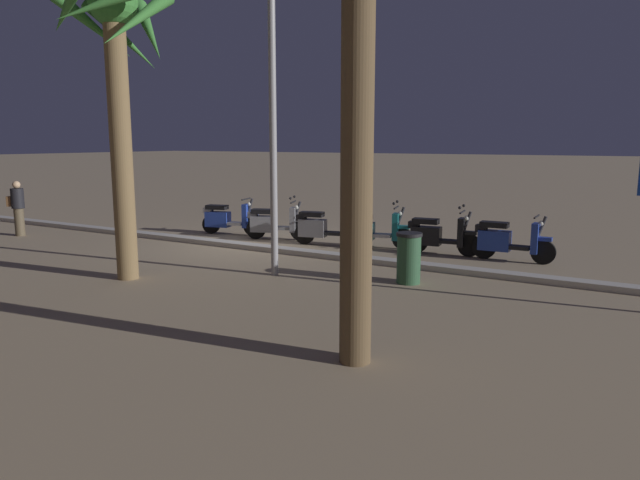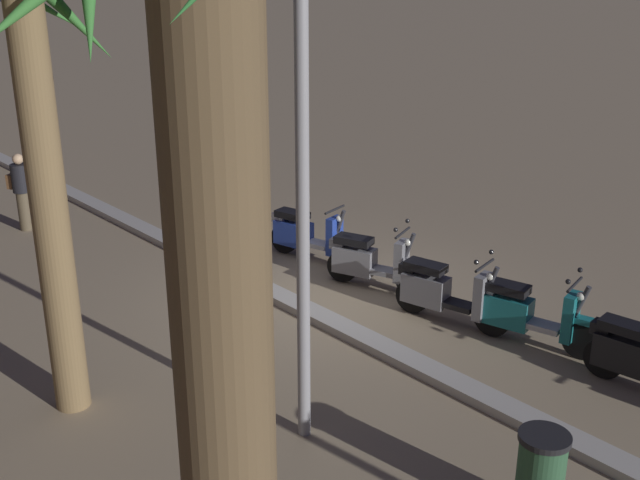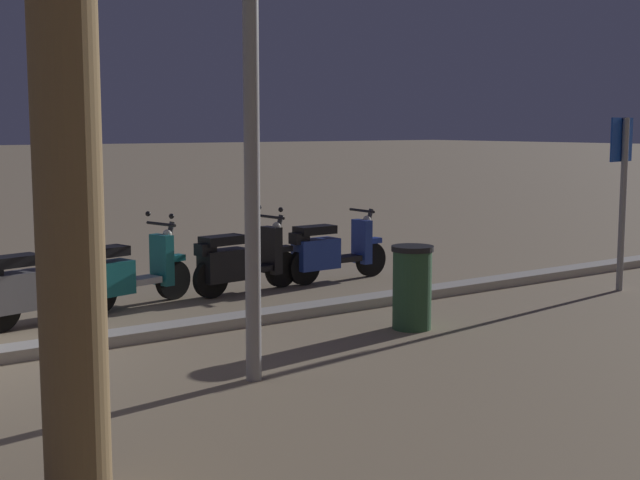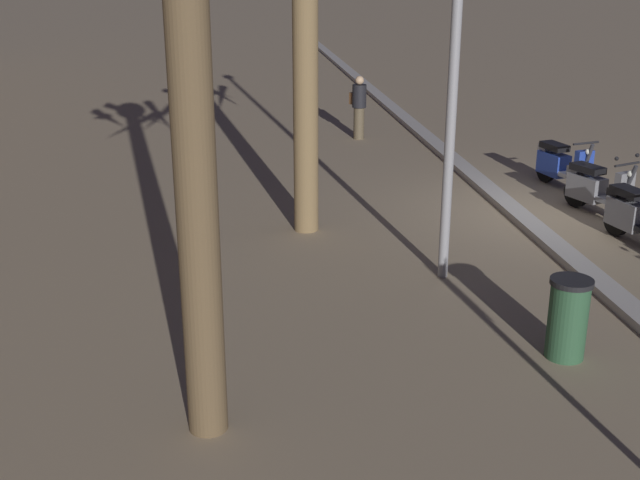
{
  "view_description": "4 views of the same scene",
  "coord_description": "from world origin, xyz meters",
  "px_view_note": "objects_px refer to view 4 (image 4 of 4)",
  "views": [
    {
      "loc": [
        -9.0,
        11.89,
        2.63
      ],
      "look_at": [
        -4.26,
        3.83,
        1.04
      ],
      "focal_mm": 32.93,
      "sensor_mm": 36.0,
      "label": 1
    },
    {
      "loc": [
        -8.08,
        7.28,
        4.96
      ],
      "look_at": [
        -0.54,
        0.62,
        1.3
      ],
      "focal_mm": 42.93,
      "sensor_mm": 36.0,
      "label": 2
    },
    {
      "loc": [
        1.59,
        9.29,
        2.29
      ],
      "look_at": [
        -3.88,
        1.68,
        1.08
      ],
      "focal_mm": 49.94,
      "sensor_mm": 36.0,
      "label": 3
    },
    {
      "loc": [
        -12.82,
        5.72,
        4.37
      ],
      "look_at": [
        -3.37,
        4.45,
        0.94
      ],
      "focal_mm": 45.48,
      "sensor_mm": 36.0,
      "label": 4
    }
  ],
  "objects_px": {
    "scooter_grey_mid_front": "(598,189)",
    "litter_bin": "(568,318)",
    "scooter_grey_lead_nearest": "(639,217)",
    "pedestrian_strolling_near_curb": "(359,106)",
    "scooter_blue_mid_centre": "(562,166)"
  },
  "relations": [
    {
      "from": "scooter_grey_mid_front",
      "to": "scooter_blue_mid_centre",
      "type": "xyz_separation_m",
      "value": [
        1.64,
        -0.06,
        0.0
      ]
    },
    {
      "from": "scooter_grey_mid_front",
      "to": "scooter_blue_mid_centre",
      "type": "height_order",
      "value": "scooter_grey_mid_front"
    },
    {
      "from": "scooter_grey_lead_nearest",
      "to": "scooter_blue_mid_centre",
      "type": "distance_m",
      "value": 3.23
    },
    {
      "from": "litter_bin",
      "to": "scooter_blue_mid_centre",
      "type": "bearing_deg",
      "value": -22.93
    },
    {
      "from": "scooter_grey_lead_nearest",
      "to": "litter_bin",
      "type": "height_order",
      "value": "scooter_grey_lead_nearest"
    },
    {
      "from": "scooter_grey_lead_nearest",
      "to": "scooter_grey_mid_front",
      "type": "relative_size",
      "value": 1.08
    },
    {
      "from": "scooter_blue_mid_centre",
      "to": "litter_bin",
      "type": "relative_size",
      "value": 1.87
    },
    {
      "from": "scooter_grey_mid_front",
      "to": "litter_bin",
      "type": "bearing_deg",
      "value": 151.22
    },
    {
      "from": "scooter_blue_mid_centre",
      "to": "pedestrian_strolling_near_curb",
      "type": "bearing_deg",
      "value": 32.75
    },
    {
      "from": "pedestrian_strolling_near_curb",
      "to": "scooter_grey_lead_nearest",
      "type": "bearing_deg",
      "value": -159.8
    },
    {
      "from": "pedestrian_strolling_near_curb",
      "to": "litter_bin",
      "type": "distance_m",
      "value": 11.46
    },
    {
      "from": "scooter_grey_mid_front",
      "to": "pedestrian_strolling_near_curb",
      "type": "height_order",
      "value": "pedestrian_strolling_near_curb"
    },
    {
      "from": "scooter_grey_mid_front",
      "to": "litter_bin",
      "type": "height_order",
      "value": "scooter_grey_mid_front"
    },
    {
      "from": "scooter_grey_lead_nearest",
      "to": "pedestrian_strolling_near_curb",
      "type": "xyz_separation_m",
      "value": [
        8.08,
        2.97,
        0.35
      ]
    },
    {
      "from": "pedestrian_strolling_near_curb",
      "to": "scooter_grey_mid_front",
      "type": "bearing_deg",
      "value": -154.77
    }
  ]
}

